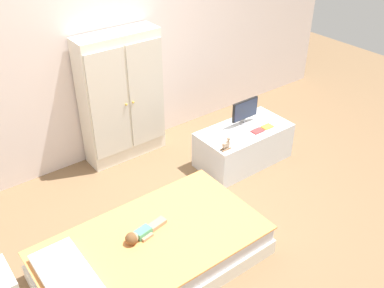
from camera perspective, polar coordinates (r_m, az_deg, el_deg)
name	(u,v)px	position (r m, az deg, el deg)	size (l,w,h in m)	color
ground_plane	(201,222)	(4.05, 1.23, -10.15)	(10.00, 10.00, 0.02)	brown
back_wall	(104,32)	(4.53, -11.36, 14.15)	(6.40, 0.05, 2.70)	silver
bed	(153,253)	(3.59, -5.10, -13.92)	(1.76, 0.99, 0.29)	silver
pillow	(69,279)	(3.28, -15.70, -16.59)	(0.32, 0.72, 0.06)	white
doll	(139,235)	(3.48, -6.94, -11.63)	(0.39, 0.15, 0.10)	#4CA375
wardrobe	(122,98)	(4.63, -9.11, 5.98)	(0.86, 0.32, 1.39)	white
tv_stand	(243,145)	(4.72, 6.70, -0.15)	(0.99, 0.52, 0.40)	silver
tv_monitor	(245,110)	(4.64, 6.92, 4.38)	(0.33, 0.10, 0.28)	#99999E
rocking_horse_toy	(227,144)	(4.24, 4.55, 0.05)	(0.11, 0.04, 0.13)	#8E6642
book_red	(258,131)	(4.59, 8.53, 1.70)	(0.13, 0.09, 0.01)	#CC3838
book_yellow	(267,127)	(4.68, 9.77, 2.24)	(0.12, 0.08, 0.01)	gold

